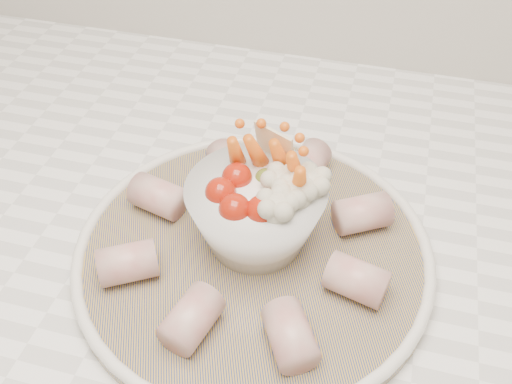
# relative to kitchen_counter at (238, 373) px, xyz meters

# --- Properties ---
(kitchen_counter) EXTENTS (2.04, 0.62, 0.92)m
(kitchen_counter) POSITION_rel_kitchen_counter_xyz_m (0.00, 0.00, 0.00)
(kitchen_counter) COLOR beige
(kitchen_counter) RESTS_ON ground
(serving_platter) EXTENTS (0.47, 0.47, 0.02)m
(serving_platter) POSITION_rel_kitchen_counter_xyz_m (0.06, -0.11, 0.47)
(serving_platter) COLOR navy
(serving_platter) RESTS_ON kitchen_counter
(veggie_bowl) EXTENTS (0.14, 0.14, 0.12)m
(veggie_bowl) POSITION_rel_kitchen_counter_xyz_m (0.06, -0.09, 0.52)
(veggie_bowl) COLOR white
(veggie_bowl) RESTS_ON serving_platter
(cured_meat_rolls) EXTENTS (0.28, 0.29, 0.04)m
(cured_meat_rolls) POSITION_rel_kitchen_counter_xyz_m (0.06, -0.11, 0.49)
(cured_meat_rolls) COLOR #B35451
(cured_meat_rolls) RESTS_ON serving_platter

